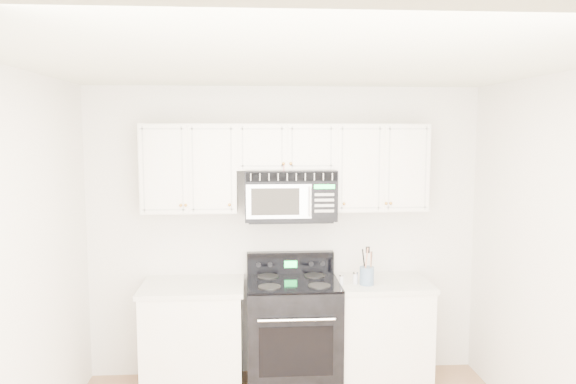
{
  "coord_description": "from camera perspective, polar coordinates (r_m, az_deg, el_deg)",
  "views": [
    {
      "loc": [
        -0.32,
        -3.23,
        2.22
      ],
      "look_at": [
        0.0,
        1.3,
        1.71
      ],
      "focal_mm": 35.0,
      "sensor_mm": 36.0,
      "label": 1
    }
  ],
  "objects": [
    {
      "name": "shaker_pepper",
      "position": [
        4.84,
        6.86,
        -8.63
      ],
      "size": [
        0.04,
        0.04,
        0.1
      ],
      "color": "silver",
      "rests_on": "base_cabinet_right"
    },
    {
      "name": "range",
      "position": [
        4.98,
        0.49,
        -14.05
      ],
      "size": [
        0.78,
        0.71,
        1.13
      ],
      "color": "black",
      "rests_on": "ground"
    },
    {
      "name": "base_cabinet_left",
      "position": [
        5.03,
        -9.56,
        -14.65
      ],
      "size": [
        0.86,
        0.65,
        0.92
      ],
      "color": "white",
      "rests_on": "ground"
    },
    {
      "name": "microwave",
      "position": [
        4.83,
        0.2,
        -0.26
      ],
      "size": [
        0.78,
        0.44,
        0.43
      ],
      "color": "black",
      "rests_on": "ground"
    },
    {
      "name": "room",
      "position": [
        3.38,
        1.58,
        -9.45
      ],
      "size": [
        3.51,
        3.51,
        2.61
      ],
      "color": "#8E6247",
      "rests_on": "ground"
    },
    {
      "name": "upper_cabinets",
      "position": [
        4.84,
        -0.24,
        2.95
      ],
      "size": [
        2.44,
        0.37,
        0.75
      ],
      "color": "white",
      "rests_on": "ground"
    },
    {
      "name": "utensil_crock",
      "position": [
        4.82,
        8.02,
        -8.36
      ],
      "size": [
        0.12,
        0.12,
        0.32
      ],
      "color": "slate",
      "rests_on": "base_cabinet_right"
    },
    {
      "name": "base_cabinet_right",
      "position": [
        5.13,
        9.12,
        -14.21
      ],
      "size": [
        0.86,
        0.65,
        0.92
      ],
      "color": "white",
      "rests_on": "ground"
    },
    {
      "name": "shaker_salt",
      "position": [
        4.8,
        5.45,
        -8.84
      ],
      "size": [
        0.04,
        0.04,
        0.09
      ],
      "color": "silver",
      "rests_on": "base_cabinet_right"
    }
  ]
}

